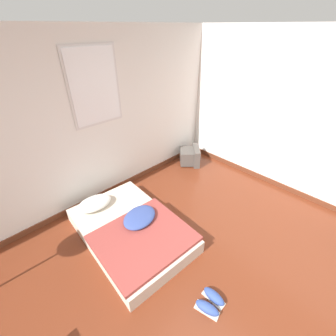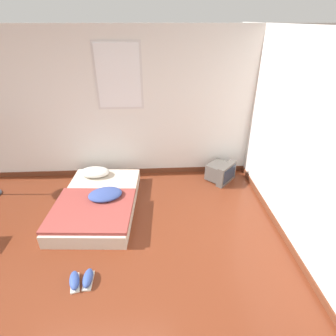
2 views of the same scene
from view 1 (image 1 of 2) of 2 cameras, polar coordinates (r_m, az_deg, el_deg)
wall_back at (r=3.50m, az=-23.12°, el=8.56°), size 7.91×0.08×2.60m
mattress_bed at (r=3.32m, az=-9.54°, el=-15.01°), size 1.26×1.83×0.35m
crt_tv at (r=4.88m, az=5.72°, el=3.08°), size 0.60×0.60×0.37m
sneaker_pair at (r=2.85m, az=10.77°, el=-30.51°), size 0.29×0.29×0.10m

